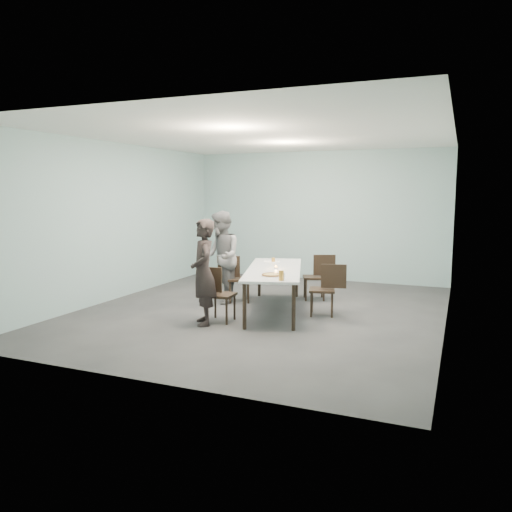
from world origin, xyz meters
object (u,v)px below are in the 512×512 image
at_px(diner_far, 221,257).
at_px(side_plate, 278,273).
at_px(beer_glass, 281,276).
at_px(tealight, 276,268).
at_px(table, 274,272).
at_px(water_tumbler, 282,276).
at_px(chair_far_left, 235,275).
at_px(diner_near, 203,272).
at_px(amber_tumbler, 273,260).
at_px(pizza, 272,275).
at_px(chair_far_right, 318,274).
at_px(chair_near_right, 327,286).
at_px(chair_near_left, 216,290).

relative_size(diner_far, side_plate, 9.55).
relative_size(side_plate, beer_glass, 1.20).
bearing_deg(tealight, table, 136.35).
relative_size(side_plate, water_tumbler, 2.00).
xyz_separation_m(chair_far_left, diner_near, (0.23, -1.65, 0.33)).
height_order(tealight, amber_tumbler, amber_tumbler).
bearing_deg(pizza, diner_far, 144.04).
bearing_deg(water_tumbler, chair_far_left, 136.73).
bearing_deg(chair_far_right, tealight, 50.68).
distance_m(chair_far_right, side_plate, 1.70).
bearing_deg(chair_near_right, side_plate, 22.61).
height_order(chair_far_right, diner_near, diner_near).
bearing_deg(pizza, beer_glass, -48.94).
relative_size(chair_near_left, tealight, 15.54).
distance_m(chair_near_left, amber_tumbler, 1.79).
bearing_deg(water_tumbler, side_plate, 116.67).
height_order(chair_near_right, diner_far, diner_far).
bearing_deg(amber_tumbler, chair_near_right, -29.60).
height_order(chair_far_left, chair_near_right, same).
relative_size(table, pizza, 8.09).
bearing_deg(water_tumbler, table, 117.24).
distance_m(chair_far_left, chair_far_right, 1.62).
distance_m(pizza, tealight, 0.73).
height_order(chair_near_left, chair_far_right, same).
xyz_separation_m(diner_far, water_tumbler, (1.63, -1.19, -0.06)).
bearing_deg(chair_near_left, water_tumbler, -0.46).
xyz_separation_m(chair_near_left, chair_near_right, (1.55, 1.04, 0.00)).
bearing_deg(diner_near, diner_far, 160.95).
height_order(chair_near_left, diner_far, diner_far).
relative_size(diner_far, pizza, 5.05).
bearing_deg(pizza, amber_tumbler, 109.71).
xyz_separation_m(side_plate, water_tumbler, (0.24, -0.47, 0.04)).
bearing_deg(chair_near_right, chair_near_left, 19.85).
bearing_deg(pizza, chair_near_right, 49.59).
bearing_deg(chair_far_right, pizza, 62.44).
bearing_deg(tealight, chair_near_right, 6.35).
distance_m(chair_near_right, water_tumbler, 1.12).
height_order(side_plate, amber_tumbler, amber_tumbler).
xyz_separation_m(table, diner_far, (-1.15, 0.25, 0.17)).
relative_size(side_plate, amber_tumbler, 2.25).
bearing_deg(table, pizza, -72.17).
bearing_deg(chair_far_left, amber_tumbler, 1.81).
bearing_deg(water_tumbler, amber_tumbler, 114.80).
distance_m(chair_far_right, tealight, 1.35).
relative_size(chair_near_left, side_plate, 4.83).
height_order(pizza, beer_glass, beer_glass).
bearing_deg(chair_near_left, table, 54.36).
bearing_deg(amber_tumbler, beer_glass, -65.99).
bearing_deg(chair_far_left, diner_near, -107.31).
xyz_separation_m(chair_near_left, beer_glass, (1.13, -0.07, 0.32)).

